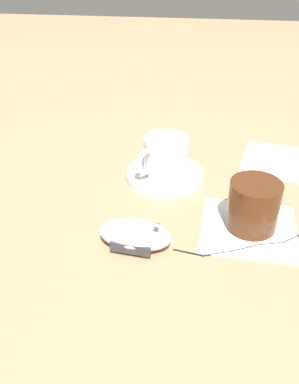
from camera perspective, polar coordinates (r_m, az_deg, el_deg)
The scene contains 8 objects.
ground_plane at distance 0.72m, azimuth 5.48°, elevation -1.26°, with size 3.00×3.00×0.00m, color #9E7F5B.
saucer at distance 0.78m, azimuth 1.79°, elevation 2.28°, with size 0.14×0.14×0.01m, color white.
coffee_cup at distance 0.76m, azimuth 1.78°, elevation 4.90°, with size 0.09×0.09×0.07m.
computer_mouse at distance 0.62m, azimuth -2.24°, elevation -5.66°, with size 0.11×0.07×0.04m.
mouse_cable at distance 0.66m, azimuth 16.95°, elevation -6.67°, with size 0.31×0.08×0.00m.
napkin_under_glass at distance 0.67m, azimuth 12.76°, elevation -4.73°, with size 0.14×0.14×0.00m, color white.
drinking_glass at distance 0.66m, azimuth 13.37°, elevation -1.69°, with size 0.08×0.08×0.08m, color #4C2814.
napkin_spare at distance 0.87m, azimuth 16.81°, elevation 3.91°, with size 0.14×0.14×0.00m, color silver.
Camera 1 is at (-0.00, 0.60, 0.41)m, focal length 40.00 mm.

